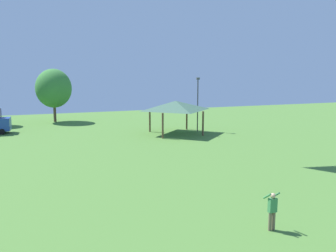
% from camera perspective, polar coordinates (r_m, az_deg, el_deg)
% --- Properties ---
extents(person_standing_near_foreground, '(0.52, 0.49, 1.71)m').
position_cam_1_polar(person_standing_near_foreground, '(16.16, 16.38, -12.63)').
color(person_standing_near_foreground, brown).
rests_on(person_standing_near_foreground, ground).
extents(park_pavilion, '(5.86, 5.53, 3.60)m').
position_cam_1_polar(park_pavilion, '(38.53, 1.23, 3.29)').
color(park_pavilion, brown).
rests_on(park_pavilion, ground).
extents(light_post_1, '(0.36, 0.20, 6.07)m').
position_cam_1_polar(light_post_1, '(40.42, 4.79, 4.02)').
color(light_post_1, '#2D2D33').
rests_on(light_post_1, ground).
extents(treeline_tree_3, '(4.69, 4.69, 7.10)m').
position_cam_1_polar(treeline_tree_3, '(49.87, -17.88, 5.77)').
color(treeline_tree_3, brown).
rests_on(treeline_tree_3, ground).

